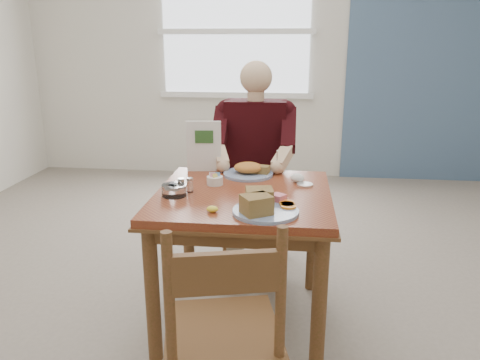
# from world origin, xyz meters

# --- Properties ---
(floor) EXTENTS (6.00, 6.00, 0.00)m
(floor) POSITION_xyz_m (0.00, 0.00, 0.00)
(floor) COLOR #71685B
(floor) RESTS_ON ground
(wall_back) EXTENTS (5.50, 0.00, 5.50)m
(wall_back) POSITION_xyz_m (0.00, 3.00, 1.40)
(wall_back) COLOR silver
(wall_back) RESTS_ON ground
(accent_panel) EXTENTS (1.60, 0.02, 2.80)m
(accent_panel) POSITION_xyz_m (1.60, 2.98, 1.40)
(accent_panel) COLOR #445E7E
(accent_panel) RESTS_ON ground
(lemon_wedge) EXTENTS (0.06, 0.05, 0.03)m
(lemon_wedge) POSITION_xyz_m (-0.11, -0.31, 0.77)
(lemon_wedge) COLOR yellow
(lemon_wedge) RESTS_ON table
(napkin) EXTENTS (0.09, 0.08, 0.05)m
(napkin) POSITION_xyz_m (0.28, 0.21, 0.77)
(napkin) COLOR white
(napkin) RESTS_ON table
(metal_dish) EXTENTS (0.11, 0.11, 0.01)m
(metal_dish) POSITION_xyz_m (0.32, 0.15, 0.76)
(metal_dish) COLOR silver
(metal_dish) RESTS_ON table
(window) EXTENTS (1.72, 0.04, 1.42)m
(window) POSITION_xyz_m (-0.40, 2.97, 1.60)
(window) COLOR white
(window) RESTS_ON wall_back
(table) EXTENTS (0.92, 0.92, 0.75)m
(table) POSITION_xyz_m (0.00, 0.00, 0.64)
(table) COLOR brown
(table) RESTS_ON ground
(chair_far) EXTENTS (0.42, 0.42, 0.95)m
(chair_far) POSITION_xyz_m (0.00, 0.80, 0.48)
(chair_far) COLOR brown
(chair_far) RESTS_ON ground
(chair_near) EXTENTS (0.51, 0.51, 0.95)m
(chair_near) POSITION_xyz_m (0.02, -0.85, 0.48)
(chair_near) COLOR brown
(chair_near) RESTS_ON ground
(diner) EXTENTS (0.53, 0.56, 1.39)m
(diner) POSITION_xyz_m (0.00, 0.71, 0.81)
(diner) COLOR tan
(diner) RESTS_ON chair_far
(near_plate) EXTENTS (0.40, 0.40, 0.10)m
(near_plate) POSITION_xyz_m (0.12, -0.29, 0.79)
(near_plate) COLOR white
(near_plate) RESTS_ON table
(far_plate) EXTENTS (0.35, 0.35, 0.08)m
(far_plate) POSITION_xyz_m (0.00, 0.32, 0.78)
(far_plate) COLOR white
(far_plate) RESTS_ON table
(caddy) EXTENTS (0.11, 0.11, 0.07)m
(caddy) POSITION_xyz_m (-0.17, 0.12, 0.77)
(caddy) COLOR white
(caddy) RESTS_ON table
(shakers) EXTENTS (0.09, 0.06, 0.08)m
(shakers) POSITION_xyz_m (-0.30, -0.04, 0.79)
(shakers) COLOR white
(shakers) RESTS_ON table
(creamer) EXTENTS (0.17, 0.17, 0.06)m
(creamer) POSITION_xyz_m (-0.34, -0.10, 0.78)
(creamer) COLOR white
(creamer) RESTS_ON table
(menu) EXTENTS (0.21, 0.04, 0.30)m
(menu) POSITION_xyz_m (-0.28, 0.39, 0.90)
(menu) COLOR white
(menu) RESTS_ON table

